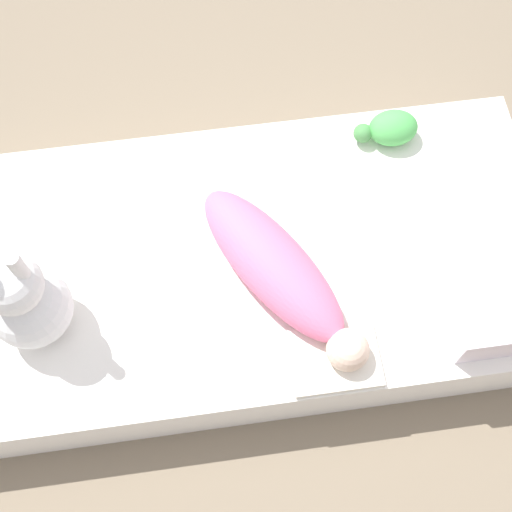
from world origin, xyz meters
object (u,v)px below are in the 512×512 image
object	(u,v)px
pillow	(506,285)
turtle_plush	(390,128)
bunny_plush	(26,301)
swaddled_baby	(279,272)

from	to	relation	value
pillow	turtle_plush	distance (m)	0.51
turtle_plush	bunny_plush	bearing A→B (deg)	23.20
swaddled_baby	pillow	distance (m)	0.54
swaddled_baby	bunny_plush	distance (m)	0.59
swaddled_baby	pillow	world-z (taller)	swaddled_baby
swaddled_baby	pillow	xyz separation A→B (m)	(-0.53, 0.11, -0.00)
pillow	swaddled_baby	bearing A→B (deg)	-11.33
pillow	bunny_plush	world-z (taller)	bunny_plush
pillow	turtle_plush	xyz separation A→B (m)	(0.17, -0.48, -0.02)
pillow	bunny_plush	xyz separation A→B (m)	(1.11, -0.08, 0.08)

